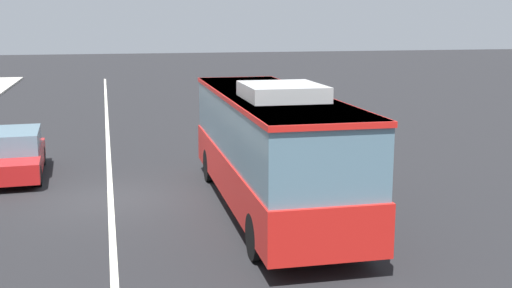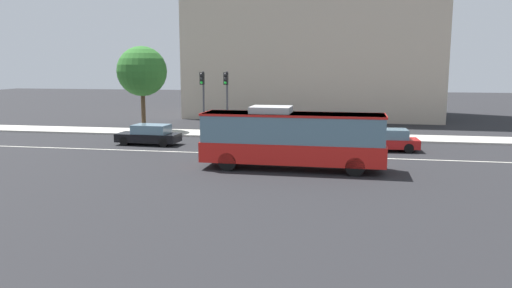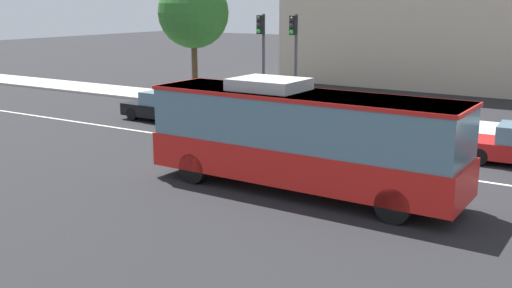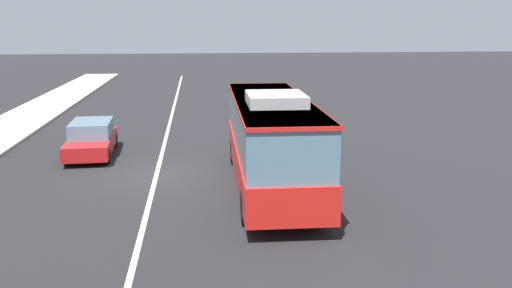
# 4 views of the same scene
# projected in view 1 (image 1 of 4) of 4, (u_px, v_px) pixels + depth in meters

# --- Properties ---
(ground_plane) EXTENTS (160.00, 160.00, 0.00)m
(ground_plane) POSITION_uv_depth(u_px,v_px,m) (111.00, 199.00, 17.91)
(ground_plane) COLOR black
(lane_centre_line) EXTENTS (76.00, 0.16, 0.01)m
(lane_centre_line) POSITION_uv_depth(u_px,v_px,m) (111.00, 199.00, 17.91)
(lane_centre_line) COLOR silver
(lane_centre_line) RESTS_ON ground_plane
(transit_bus) EXTENTS (10.04, 2.68, 3.46)m
(transit_bus) POSITION_uv_depth(u_px,v_px,m) (270.00, 143.00, 16.50)
(transit_bus) COLOR red
(transit_bus) RESTS_ON ground_plane
(sedan_red) EXTENTS (4.58, 2.01, 1.46)m
(sedan_red) POSITION_uv_depth(u_px,v_px,m) (13.00, 154.00, 20.40)
(sedan_red) COLOR #B21919
(sedan_red) RESTS_ON ground_plane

